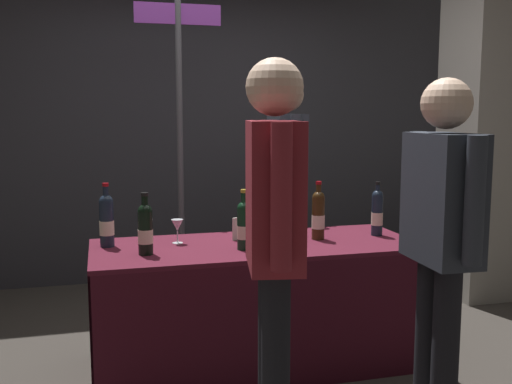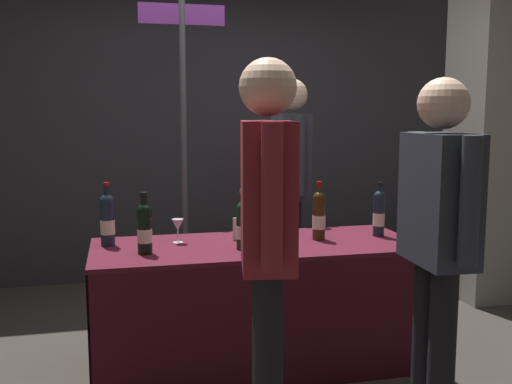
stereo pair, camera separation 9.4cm
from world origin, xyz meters
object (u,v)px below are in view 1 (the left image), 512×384
at_px(taster_foreground_right, 274,226).
at_px(booth_signpost, 180,127).
at_px(wine_glass_near_vendor, 177,226).
at_px(concrete_pillar, 489,77).
at_px(tasting_table, 256,280).
at_px(display_bottle_0, 318,214).
at_px(featured_wine_bottle, 244,225).
at_px(vendor_presenter, 287,174).

bearing_deg(taster_foreground_right, booth_signpost, 14.02).
distance_m(wine_glass_near_vendor, booth_signpost, 1.04).
distance_m(concrete_pillar, tasting_table, 2.61).
distance_m(tasting_table, display_bottle_0, 0.53).
height_order(featured_wine_bottle, taster_foreground_right, taster_foreground_right).
bearing_deg(display_bottle_0, booth_signpost, 124.82).
height_order(wine_glass_near_vendor, taster_foreground_right, taster_foreground_right).
height_order(featured_wine_bottle, booth_signpost, booth_signpost).
distance_m(featured_wine_bottle, wine_glass_near_vendor, 0.42).
bearing_deg(concrete_pillar, tasting_table, -157.98).
height_order(concrete_pillar, display_bottle_0, concrete_pillar).
bearing_deg(taster_foreground_right, display_bottle_0, -19.84).
relative_size(wine_glass_near_vendor, vendor_presenter, 0.08).
xyz_separation_m(concrete_pillar, booth_signpost, (-2.42, 0.14, -0.38)).
height_order(vendor_presenter, taster_foreground_right, vendor_presenter).
bearing_deg(display_bottle_0, tasting_table, -176.91).
bearing_deg(tasting_table, taster_foreground_right, -100.47).
xyz_separation_m(concrete_pillar, wine_glass_near_vendor, (-2.56, -0.73, -0.93)).
height_order(featured_wine_bottle, wine_glass_near_vendor, featured_wine_bottle).
distance_m(vendor_presenter, booth_signpost, 0.84).
xyz_separation_m(tasting_table, wine_glass_near_vendor, (-0.44, 0.13, 0.32)).
xyz_separation_m(wine_glass_near_vendor, booth_signpost, (0.14, 0.88, 0.54)).
bearing_deg(featured_wine_bottle, display_bottle_0, 16.34).
bearing_deg(featured_wine_bottle, tasting_table, 50.22).
bearing_deg(concrete_pillar, vendor_presenter, -179.88).
bearing_deg(vendor_presenter, booth_signpost, -98.28).
bearing_deg(concrete_pillar, booth_signpost, 176.60).
relative_size(featured_wine_bottle, vendor_presenter, 0.19).
height_order(concrete_pillar, tasting_table, concrete_pillar).
bearing_deg(booth_signpost, display_bottle_0, -55.18).
xyz_separation_m(tasting_table, taster_foreground_right, (-0.17, -0.94, 0.50)).
bearing_deg(booth_signpost, featured_wine_bottle, -80.29).
relative_size(display_bottle_0, booth_signpost, 0.15).
distance_m(featured_wine_bottle, display_bottle_0, 0.51).
distance_m(vendor_presenter, taster_foreground_right, 1.90).
bearing_deg(concrete_pillar, taster_foreground_right, -141.93).
relative_size(tasting_table, display_bottle_0, 5.35).
bearing_deg(vendor_presenter, concrete_pillar, 92.89).
bearing_deg(vendor_presenter, featured_wine_bottle, -27.14).
bearing_deg(featured_wine_bottle, taster_foreground_right, -95.00).
xyz_separation_m(featured_wine_bottle, booth_signpost, (-0.19, 1.13, 0.51)).
bearing_deg(wine_glass_near_vendor, display_bottle_0, -7.23).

